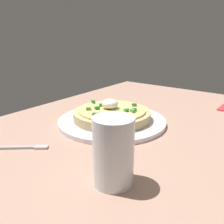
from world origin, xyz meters
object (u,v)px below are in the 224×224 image
cup_far (113,155)px  fork (26,147)px  plate (112,121)px  pizza (112,114)px

cup_far → fork: (1.28, -22.14, -4.82)cm
fork → plate: bearing=37.4°
pizza → cup_far: cup_far is taller
cup_far → fork: cup_far is taller
plate → pizza: 2.07cm
cup_far → fork: size_ratio=1.22×
plate → pizza: (0.00, -0.03, 2.07)cm
pizza → fork: 24.01cm
cup_far → fork: bearing=-86.7°
pizza → fork: size_ratio=2.24×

